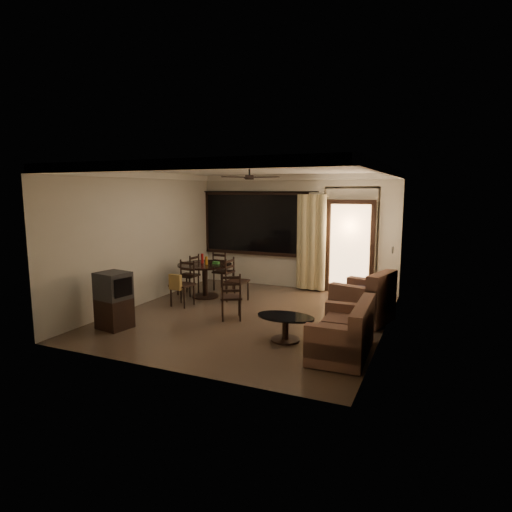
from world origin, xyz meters
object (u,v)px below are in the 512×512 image
at_px(dining_chair_south, 182,292).
at_px(coffee_table, 285,324).
at_px(dining_chair_north, 223,279).
at_px(armchair, 365,302).
at_px(tv_cabinet, 114,300).
at_px(sofa, 345,334).
at_px(side_chair, 231,305).
at_px(dining_chair_west, 189,283).
at_px(dining_chair_east, 237,289).
at_px(dining_table, 205,271).

distance_m(dining_chair_south, coffee_table, 2.94).
height_order(dining_chair_north, armchair, armchair).
relative_size(dining_chair_south, tv_cabinet, 0.95).
distance_m(dining_chair_south, armchair, 3.75).
relative_size(dining_chair_south, armchair, 0.84).
distance_m(armchair, coffee_table, 1.84).
height_order(dining_chair_south, armchair, armchair).
distance_m(tv_cabinet, armchair, 4.53).
distance_m(sofa, side_chair, 2.51).
bearing_deg(coffee_table, dining_chair_west, 146.82).
bearing_deg(armchair, dining_chair_west, -172.42).
relative_size(armchair, side_chair, 1.26).
xyz_separation_m(dining_chair_east, coffee_table, (1.82, -1.94, -0.01)).
xyz_separation_m(sofa, side_chair, (-2.34, 0.89, -0.04)).
xyz_separation_m(tv_cabinet, armchair, (4.00, 2.12, -0.12)).
bearing_deg(side_chair, armchair, 170.41).
xyz_separation_m(dining_table, coffee_table, (2.66, -2.00, -0.33)).
distance_m(dining_chair_south, sofa, 3.96).
height_order(dining_chair_west, dining_chair_north, same).
xyz_separation_m(dining_table, sofa, (3.67, -2.19, -0.29)).
bearing_deg(dining_table, dining_chair_north, 86.45).
relative_size(sofa, coffee_table, 1.56).
xyz_separation_m(dining_chair_north, armchair, (3.62, -1.25, 0.10)).
bearing_deg(tv_cabinet, dining_table, 92.15).
height_order(dining_chair_east, dining_chair_south, same).
bearing_deg(dining_table, side_chair, -44.59).
bearing_deg(dining_chair_west, side_chair, 56.63).
distance_m(dining_table, coffee_table, 3.34).
height_order(dining_table, dining_chair_south, dining_table).
bearing_deg(dining_chair_east, side_chair, -154.94).
distance_m(dining_chair_south, tv_cabinet, 1.76).
height_order(dining_table, coffee_table, dining_table).
xyz_separation_m(armchair, coffee_table, (-1.01, -1.53, -0.11)).
distance_m(dining_table, armchair, 3.70).
relative_size(dining_chair_east, tv_cabinet, 0.95).
relative_size(dining_chair_east, sofa, 0.64).
distance_m(dining_chair_east, coffee_table, 2.67).
bearing_deg(side_chair, coffee_table, 123.26).
bearing_deg(dining_chair_south, side_chair, -14.34).
bearing_deg(side_chair, dining_chair_south, -47.33).
relative_size(dining_chair_east, dining_chair_north, 1.00).
distance_m(dining_chair_west, dining_chair_east, 1.31).
bearing_deg(coffee_table, tv_cabinet, -168.83).
bearing_deg(dining_chair_west, tv_cabinet, 6.83).
bearing_deg(sofa, dining_table, 147.43).
height_order(dining_chair_east, sofa, dining_chair_east).
distance_m(dining_chair_east, armchair, 2.87).
bearing_deg(coffee_table, side_chair, 152.60).
height_order(dining_chair_east, armchair, armchair).
bearing_deg(dining_table, dining_chair_south, -93.76).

